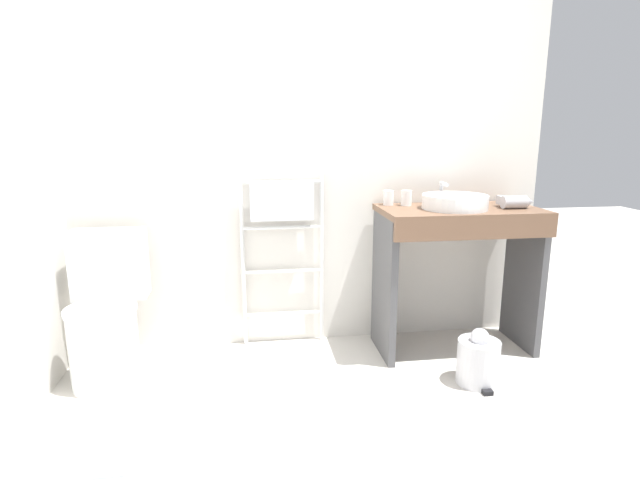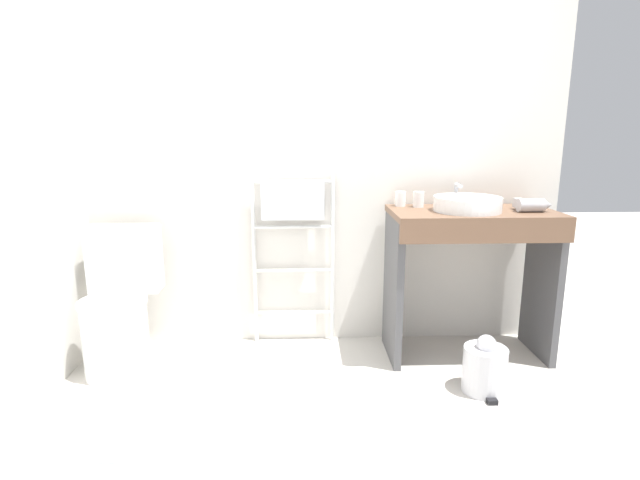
# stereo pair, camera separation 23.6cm
# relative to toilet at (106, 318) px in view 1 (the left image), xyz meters

# --- Properties ---
(ground_plane) EXTENTS (12.00, 12.00, 0.00)m
(ground_plane) POSITION_rel_toilet_xyz_m (1.10, -0.93, -0.34)
(ground_plane) COLOR beige
(wall_back) EXTENTS (2.98, 0.12, 2.58)m
(wall_back) POSITION_rel_toilet_xyz_m (1.10, 0.41, 0.95)
(wall_back) COLOR silver
(wall_back) RESTS_ON ground_plane
(toilet) EXTENTS (0.39, 0.49, 0.79)m
(toilet) POSITION_rel_toilet_xyz_m (0.00, 0.00, 0.00)
(toilet) COLOR white
(toilet) RESTS_ON ground_plane
(towel_radiator) EXTENTS (0.50, 0.06, 1.05)m
(towel_radiator) POSITION_rel_toilet_xyz_m (0.96, 0.30, 0.43)
(towel_radiator) COLOR silver
(towel_radiator) RESTS_ON ground_plane
(vanity_counter) EXTENTS (0.92, 0.49, 0.87)m
(vanity_counter) POSITION_rel_toilet_xyz_m (1.98, 0.08, 0.25)
(vanity_counter) COLOR brown
(vanity_counter) RESTS_ON ground_plane
(sink_basin) EXTENTS (0.37, 0.37, 0.08)m
(sink_basin) POSITION_rel_toilet_xyz_m (1.93, 0.06, 0.58)
(sink_basin) COLOR white
(sink_basin) RESTS_ON vanity_counter
(faucet) EXTENTS (0.02, 0.10, 0.13)m
(faucet) POSITION_rel_toilet_xyz_m (1.93, 0.26, 0.62)
(faucet) COLOR silver
(faucet) RESTS_ON vanity_counter
(cup_near_wall) EXTENTS (0.06, 0.06, 0.09)m
(cup_near_wall) POSITION_rel_toilet_xyz_m (1.60, 0.26, 0.58)
(cup_near_wall) COLOR white
(cup_near_wall) RESTS_ON vanity_counter
(cup_near_edge) EXTENTS (0.06, 0.06, 0.09)m
(cup_near_edge) POSITION_rel_toilet_xyz_m (1.69, 0.22, 0.58)
(cup_near_edge) COLOR white
(cup_near_edge) RESTS_ON vanity_counter
(hair_dryer) EXTENTS (0.19, 0.15, 0.07)m
(hair_dryer) POSITION_rel_toilet_xyz_m (2.28, 0.04, 0.57)
(hair_dryer) COLOR #B7B7BC
(hair_dryer) RESTS_ON vanity_counter
(trash_bin) EXTENTS (0.22, 0.25, 0.31)m
(trash_bin) POSITION_rel_toilet_xyz_m (1.94, -0.34, -0.21)
(trash_bin) COLOR silver
(trash_bin) RESTS_ON ground_plane
(bath_mat) EXTENTS (0.56, 0.36, 0.01)m
(bath_mat) POSITION_rel_toilet_xyz_m (-0.02, -0.67, -0.33)
(bath_mat) COLOR #B2BCCC
(bath_mat) RESTS_ON ground_plane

